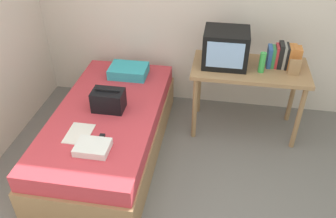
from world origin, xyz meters
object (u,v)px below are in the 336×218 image
object	(u,v)px
desk	(249,76)
remote_silver	(95,94)
tv	(226,48)
book_row	(284,56)
water_bottle	(262,62)
remote_dark	(100,140)
pillow	(129,71)
picture_frame	(295,67)
folded_towel	(93,147)
bed	(109,131)
handbag	(108,100)
magazine	(79,134)

from	to	relation	value
desk	remote_silver	xyz separation A→B (m)	(-1.53, -0.36, -0.15)
tv	book_row	xyz separation A→B (m)	(0.58, 0.04, -0.07)
water_bottle	remote_dark	bearing A→B (deg)	-144.35
pillow	water_bottle	bearing A→B (deg)	-6.79
picture_frame	remote_silver	distance (m)	1.98
picture_frame	folded_towel	world-z (taller)	picture_frame
book_row	pillow	bearing A→B (deg)	179.28
remote_silver	folded_towel	xyz separation A→B (m)	(0.26, -0.82, 0.02)
remote_silver	remote_dark	bearing A→B (deg)	-67.99
desk	remote_silver	world-z (taller)	desk
water_bottle	folded_towel	bearing A→B (deg)	-141.47
picture_frame	pillow	distance (m)	1.73
tv	folded_towel	size ratio (longest dim) A/B	1.57
bed	folded_towel	size ratio (longest dim) A/B	7.14
desk	water_bottle	distance (m)	0.24
tv	folded_towel	world-z (taller)	tv
remote_dark	handbag	bearing A→B (deg)	97.75
pillow	bed	bearing A→B (deg)	-93.44
book_row	folded_towel	world-z (taller)	book_row
book_row	remote_silver	distance (m)	1.93
bed	handbag	distance (m)	0.36
handbag	remote_dark	bearing A→B (deg)	-82.25
bed	tv	size ratio (longest dim) A/B	4.55
handbag	remote_dark	world-z (taller)	handbag
pillow	remote_silver	distance (m)	0.50
tv	remote_silver	bearing A→B (deg)	-163.35
bed	handbag	bearing A→B (deg)	53.58
desk	bed	bearing A→B (deg)	-155.59
pillow	desk	bearing A→B (deg)	-3.64
water_bottle	remote_silver	distance (m)	1.69
bed	desk	world-z (taller)	desk
bed	folded_towel	distance (m)	0.64
tv	remote_silver	xyz separation A→B (m)	(-1.27, -0.38, -0.43)
tv	pillow	bearing A→B (deg)	176.57
tv	book_row	world-z (taller)	tv
pillow	handbag	bearing A→B (deg)	-91.87
remote_silver	desk	bearing A→B (deg)	13.18
magazine	remote_silver	world-z (taller)	remote_silver
magazine	folded_towel	world-z (taller)	folded_towel
pillow	handbag	size ratio (longest dim) A/B	1.37
picture_frame	folded_towel	xyz separation A→B (m)	(-1.68, -1.08, -0.31)
magazine	book_row	bearing A→B (deg)	30.62
desk	handbag	world-z (taller)	desk
remote_silver	pillow	bearing A→B (deg)	61.73
desk	pillow	distance (m)	1.30
handbag	magazine	bearing A→B (deg)	-109.99
desk	water_bottle	bearing A→B (deg)	-40.76
tv	magazine	world-z (taller)	tv
tv	picture_frame	distance (m)	0.68
handbag	desk	bearing A→B (deg)	23.77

